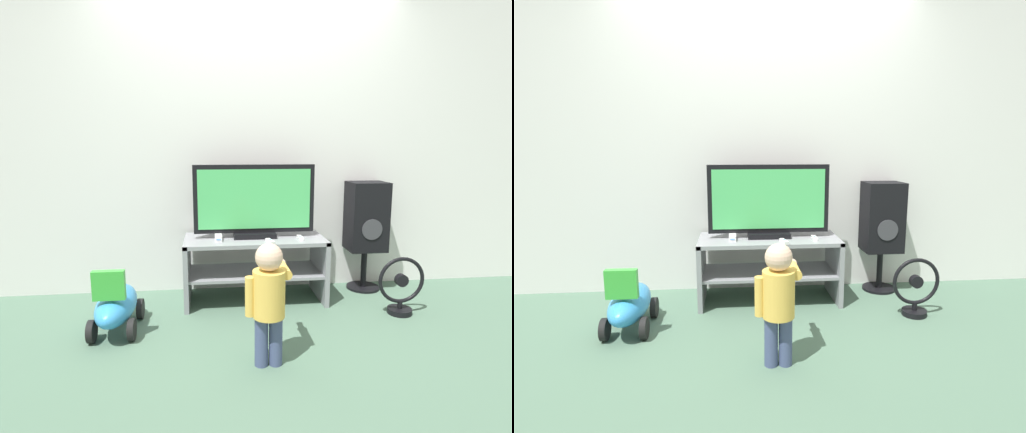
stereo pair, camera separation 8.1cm
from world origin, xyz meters
The scene contains 11 objects.
ground_plane centered at (0.00, 0.00, 0.00)m, with size 16.00×16.00×0.00m, color #4C6B56.
wall_back centered at (0.00, 0.58, 1.30)m, with size 10.00×0.06×2.60m.
tv_stand centered at (0.00, 0.25, 0.34)m, with size 1.12×0.50×0.52m.
television centered at (0.00, 0.27, 0.81)m, with size 0.96×0.20×0.58m.
game_console centered at (-0.29, 0.20, 0.54)m, with size 0.05×0.16×0.04m.
remote_primary centered at (0.35, 0.15, 0.53)m, with size 0.04×0.13×0.03m.
remote_secondary centered at (0.10, 0.06, 0.53)m, with size 0.06×0.13×0.03m.
child centered at (-0.03, -0.74, 0.42)m, with size 0.27×0.42×0.72m.
speaker_tower centered at (0.98, 0.39, 0.62)m, with size 0.32×0.29×0.94m.
floor_fan centered at (1.05, -0.16, 0.20)m, with size 0.36×0.18×0.44m.
ride_on_toy centered at (-1.00, -0.20, 0.18)m, with size 0.29×0.61×0.47m.
Camera 1 is at (-0.35, -2.85, 1.25)m, focal length 28.00 mm.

